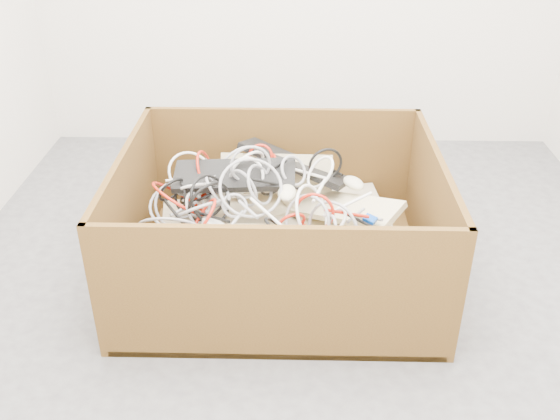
{
  "coord_description": "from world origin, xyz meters",
  "views": [
    {
      "loc": [
        -0.04,
        -2.08,
        1.57
      ],
      "look_at": [
        -0.09,
        0.11,
        0.3
      ],
      "focal_mm": 40.08,
      "sensor_mm": 36.0,
      "label": 1
    }
  ],
  "objects_px": {
    "cardboard_box": "(276,246)",
    "power_strip_left": "(232,189)",
    "power_strip_right": "(229,237)",
    "vga_plug": "(370,220)"
  },
  "relations": [
    {
      "from": "cardboard_box",
      "to": "vga_plug",
      "type": "distance_m",
      "value": 0.45
    },
    {
      "from": "cardboard_box",
      "to": "power_strip_left",
      "type": "relative_size",
      "value": 4.01
    },
    {
      "from": "cardboard_box",
      "to": "power_strip_left",
      "type": "distance_m",
      "value": 0.3
    },
    {
      "from": "cardboard_box",
      "to": "power_strip_left",
      "type": "height_order",
      "value": "cardboard_box"
    },
    {
      "from": "power_strip_left",
      "to": "power_strip_right",
      "type": "bearing_deg",
      "value": -104.92
    },
    {
      "from": "cardboard_box",
      "to": "power_strip_right",
      "type": "relative_size",
      "value": 4.98
    },
    {
      "from": "power_strip_right",
      "to": "vga_plug",
      "type": "relative_size",
      "value": 5.56
    },
    {
      "from": "cardboard_box",
      "to": "power_strip_right",
      "type": "xyz_separation_m",
      "value": [
        -0.16,
        -0.22,
        0.19
      ]
    },
    {
      "from": "power_strip_right",
      "to": "cardboard_box",
      "type": "bearing_deg",
      "value": 94.83
    },
    {
      "from": "power_strip_right",
      "to": "vga_plug",
      "type": "xyz_separation_m",
      "value": [
        0.52,
        0.08,
        0.04
      ]
    }
  ]
}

